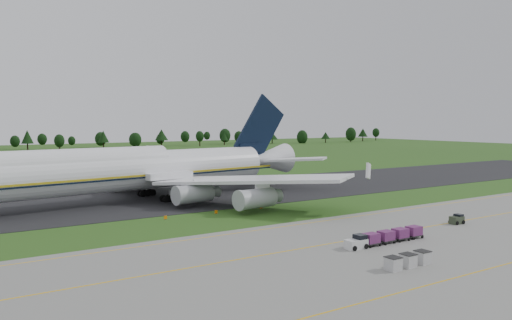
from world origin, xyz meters
TOP-DOWN VIEW (x-y plane):
  - ground at (0.00, 0.00)m, footprint 600.00×600.00m
  - apron at (0.00, -34.00)m, footprint 300.00×52.00m
  - taxiway at (0.00, 28.00)m, footprint 300.00×40.00m
  - apron_markings at (0.00, -26.98)m, footprint 300.00×30.20m
  - tree_line at (-6.17, 218.64)m, footprint 524.05×22.45m
  - aircraft at (-14.33, 25.98)m, footprint 81.53×78.43m
  - baggage_train at (1.84, -25.79)m, footprint 13.39×1.71m
  - utility_cart at (20.99, -23.03)m, footprint 2.22×1.54m
  - uld_row at (-3.96, -34.77)m, footprint 6.32×1.52m
  - edge_markers at (-6.82, 5.43)m, footprint 19.44×0.30m

SIDE VIEW (x-z plane):
  - ground at x=0.00m, z-range 0.00..0.00m
  - apron at x=0.00m, z-range 0.00..0.06m
  - taxiway at x=0.00m, z-range 0.00..0.08m
  - apron_markings at x=0.00m, z-range 0.06..0.07m
  - edge_markers at x=-6.82m, z-range -0.03..0.57m
  - utility_cart at x=20.99m, z-range 0.05..1.26m
  - uld_row at x=-3.96m, z-range 0.06..1.57m
  - baggage_train at x=1.84m, z-range 0.11..1.75m
  - tree_line at x=-6.17m, z-range 0.07..11.51m
  - aircraft at x=-14.33m, z-range -4.89..17.92m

